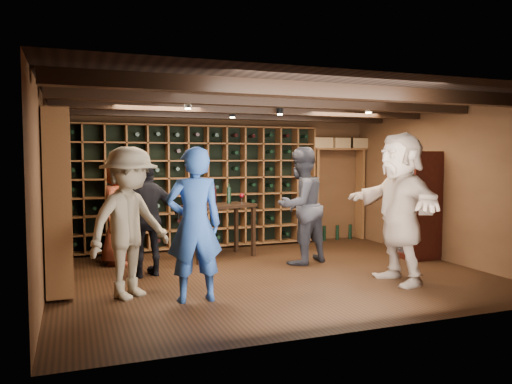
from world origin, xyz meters
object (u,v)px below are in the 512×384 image
object	(u,v)px
display_cabinet	(418,207)
guest_beige	(400,208)
guest_woman_black	(147,218)
guest_red_floral	(121,210)
man_blue_shirt	(194,225)
tasting_table	(218,211)
guest_khaki	(130,223)
man_grey_suit	(301,206)

from	to	relation	value
display_cabinet	guest_beige	world-z (taller)	guest_beige
display_cabinet	guest_woman_black	xyz separation A→B (m)	(-4.40, 0.30, -0.03)
display_cabinet	guest_woman_black	bearing A→B (deg)	176.12
guest_red_floral	guest_woman_black	xyz separation A→B (m)	(0.28, -0.93, -0.03)
guest_woman_black	guest_beige	bearing A→B (deg)	141.19
man_blue_shirt	guest_red_floral	distance (m)	2.46
tasting_table	guest_khaki	bearing A→B (deg)	-148.92
display_cabinet	guest_woman_black	size ratio (longest dim) A/B	1.06
display_cabinet	guest_khaki	size ratio (longest dim) A/B	0.97
display_cabinet	guest_woman_black	distance (m)	4.41
man_grey_suit	tasting_table	world-z (taller)	man_grey_suit
man_blue_shirt	guest_red_floral	size ratio (longest dim) A/B	1.06
tasting_table	man_blue_shirt	bearing A→B (deg)	-130.48
guest_beige	man_grey_suit	bearing A→B (deg)	-153.36
display_cabinet	guest_woman_black	world-z (taller)	display_cabinet
display_cabinet	guest_khaki	bearing A→B (deg)	-171.35
man_blue_shirt	guest_woman_black	bearing A→B (deg)	-75.00
man_grey_suit	guest_woman_black	world-z (taller)	man_grey_suit
guest_khaki	man_grey_suit	bearing A→B (deg)	-14.81
guest_red_floral	display_cabinet	bearing A→B (deg)	-65.92
man_grey_suit	guest_woman_black	distance (m)	2.40
guest_woman_black	guest_khaki	xyz separation A→B (m)	(-0.35, -1.02, 0.08)
man_blue_shirt	guest_woman_black	xyz separation A→B (m)	(-0.34, 1.45, -0.08)
guest_beige	guest_khaki	bearing A→B (deg)	-97.16
guest_red_floral	guest_woman_black	size ratio (longest dim) A/B	1.03
guest_khaki	guest_beige	distance (m)	3.52
guest_beige	guest_red_floral	bearing A→B (deg)	-124.68
display_cabinet	man_grey_suit	distance (m)	2.03
man_blue_shirt	man_grey_suit	bearing A→B (deg)	-142.77
tasting_table	guest_beige	bearing A→B (deg)	-70.87
man_grey_suit	guest_woman_black	bearing A→B (deg)	-20.65
man_grey_suit	guest_beige	distance (m)	1.70
guest_red_floral	guest_khaki	bearing A→B (deg)	-143.29
man_blue_shirt	man_grey_suit	xyz separation A→B (m)	(2.06, 1.46, 0.02)
man_grey_suit	tasting_table	size ratio (longest dim) A/B	1.40
guest_red_floral	guest_woman_black	world-z (taller)	guest_red_floral
man_grey_suit	guest_beige	size ratio (longest dim) A/B	0.91
tasting_table	guest_red_floral	bearing A→B (deg)	160.45
guest_woman_black	guest_beige	xyz separation A→B (m)	(3.13, -1.52, 0.18)
guest_red_floral	tasting_table	distance (m)	1.58
man_blue_shirt	guest_khaki	world-z (taller)	guest_khaki
guest_woman_black	tasting_table	size ratio (longest dim) A/B	1.25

